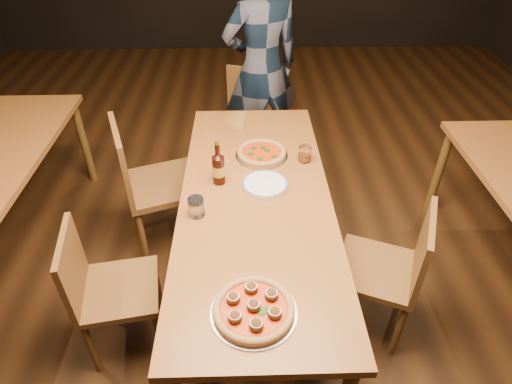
{
  "coord_description": "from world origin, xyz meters",
  "views": [
    {
      "loc": [
        -0.05,
        -1.78,
        2.16
      ],
      "look_at": [
        0.0,
        -0.05,
        0.82
      ],
      "focal_mm": 30.0,
      "sensor_mm": 36.0,
      "label": 1
    }
  ],
  "objects_px": {
    "chair_main_nw": "(119,289)",
    "beer_bottle": "(219,169)",
    "chair_main_sw": "(162,183)",
    "chair_end": "(245,126)",
    "diner": "(261,68)",
    "plate_stack": "(265,185)",
    "pizza_margherita": "(262,153)",
    "chair_main_e": "(377,269)",
    "table_main": "(256,207)",
    "water_glass": "(196,207)",
    "amber_glass": "(305,154)",
    "pizza_meatball": "(254,309)"
  },
  "relations": [
    {
      "from": "chair_main_e",
      "to": "amber_glass",
      "type": "height_order",
      "value": "chair_main_e"
    },
    {
      "from": "amber_glass",
      "to": "diner",
      "type": "bearing_deg",
      "value": 100.51
    },
    {
      "from": "chair_main_e",
      "to": "chair_end",
      "type": "height_order",
      "value": "chair_end"
    },
    {
      "from": "chair_main_nw",
      "to": "pizza_margherita",
      "type": "xyz_separation_m",
      "value": [
        0.76,
        0.73,
        0.35
      ]
    },
    {
      "from": "pizza_meatball",
      "to": "water_glass",
      "type": "distance_m",
      "value": 0.66
    },
    {
      "from": "pizza_meatball",
      "to": "amber_glass",
      "type": "relative_size",
      "value": 3.59
    },
    {
      "from": "table_main",
      "to": "pizza_margherita",
      "type": "bearing_deg",
      "value": 83.32
    },
    {
      "from": "plate_stack",
      "to": "pizza_meatball",
      "type": "bearing_deg",
      "value": -95.64
    },
    {
      "from": "pizza_meatball",
      "to": "diner",
      "type": "height_order",
      "value": "diner"
    },
    {
      "from": "pizza_margherita",
      "to": "water_glass",
      "type": "bearing_deg",
      "value": -122.88
    },
    {
      "from": "plate_stack",
      "to": "amber_glass",
      "type": "distance_m",
      "value": 0.35
    },
    {
      "from": "plate_stack",
      "to": "diner",
      "type": "relative_size",
      "value": 0.14
    },
    {
      "from": "chair_end",
      "to": "pizza_margherita",
      "type": "relative_size",
      "value": 2.88
    },
    {
      "from": "chair_main_sw",
      "to": "chair_end",
      "type": "bearing_deg",
      "value": -53.76
    },
    {
      "from": "chair_main_sw",
      "to": "beer_bottle",
      "type": "bearing_deg",
      "value": -150.38
    },
    {
      "from": "amber_glass",
      "to": "diner",
      "type": "relative_size",
      "value": 0.06
    },
    {
      "from": "pizza_margherita",
      "to": "plate_stack",
      "type": "xyz_separation_m",
      "value": [
        0.01,
        -0.31,
        -0.01
      ]
    },
    {
      "from": "chair_main_nw",
      "to": "chair_main_sw",
      "type": "bearing_deg",
      "value": -17.42
    },
    {
      "from": "table_main",
      "to": "plate_stack",
      "type": "relative_size",
      "value": 8.06
    },
    {
      "from": "diner",
      "to": "chair_main_e",
      "type": "bearing_deg",
      "value": 88.82
    },
    {
      "from": "chair_main_sw",
      "to": "beer_bottle",
      "type": "height_order",
      "value": "beer_bottle"
    },
    {
      "from": "chair_main_nw",
      "to": "chair_main_e",
      "type": "height_order",
      "value": "chair_main_e"
    },
    {
      "from": "chair_main_nw",
      "to": "chair_main_sw",
      "type": "distance_m",
      "value": 0.82
    },
    {
      "from": "chair_main_nw",
      "to": "pizza_margherita",
      "type": "relative_size",
      "value": 2.66
    },
    {
      "from": "pizza_margherita",
      "to": "water_glass",
      "type": "height_order",
      "value": "water_glass"
    },
    {
      "from": "table_main",
      "to": "chair_main_nw",
      "type": "distance_m",
      "value": 0.83
    },
    {
      "from": "chair_main_nw",
      "to": "beer_bottle",
      "type": "xyz_separation_m",
      "value": [
        0.51,
        0.47,
        0.42
      ]
    },
    {
      "from": "pizza_meatball",
      "to": "water_glass",
      "type": "height_order",
      "value": "water_glass"
    },
    {
      "from": "plate_stack",
      "to": "diner",
      "type": "distance_m",
      "value": 1.41
    },
    {
      "from": "chair_main_e",
      "to": "plate_stack",
      "type": "distance_m",
      "value": 0.75
    },
    {
      "from": "table_main",
      "to": "plate_stack",
      "type": "xyz_separation_m",
      "value": [
        0.05,
        0.09,
        0.08
      ]
    },
    {
      "from": "chair_end",
      "to": "plate_stack",
      "type": "xyz_separation_m",
      "value": [
        0.1,
        -1.21,
        0.31
      ]
    },
    {
      "from": "table_main",
      "to": "diner",
      "type": "relative_size",
      "value": 1.15
    },
    {
      "from": "chair_end",
      "to": "diner",
      "type": "height_order",
      "value": "diner"
    },
    {
      "from": "table_main",
      "to": "beer_bottle",
      "type": "distance_m",
      "value": 0.29
    },
    {
      "from": "chair_main_e",
      "to": "water_glass",
      "type": "relative_size",
      "value": 8.67
    },
    {
      "from": "pizza_meatball",
      "to": "amber_glass",
      "type": "distance_m",
      "value": 1.13
    },
    {
      "from": "plate_stack",
      "to": "water_glass",
      "type": "distance_m",
      "value": 0.42
    },
    {
      "from": "table_main",
      "to": "amber_glass",
      "type": "height_order",
      "value": "amber_glass"
    },
    {
      "from": "table_main",
      "to": "chair_main_e",
      "type": "relative_size",
      "value": 2.29
    },
    {
      "from": "table_main",
      "to": "chair_main_sw",
      "type": "relative_size",
      "value": 2.02
    },
    {
      "from": "table_main",
      "to": "chair_main_nw",
      "type": "xyz_separation_m",
      "value": [
        -0.71,
        -0.33,
        -0.26
      ]
    },
    {
      "from": "table_main",
      "to": "chair_main_sw",
      "type": "bearing_deg",
      "value": 141.34
    },
    {
      "from": "amber_glass",
      "to": "chair_main_nw",
      "type": "bearing_deg",
      "value": -146.43
    },
    {
      "from": "table_main",
      "to": "chair_main_sw",
      "type": "distance_m",
      "value": 0.79
    },
    {
      "from": "pizza_margherita",
      "to": "plate_stack",
      "type": "relative_size",
      "value": 1.28
    },
    {
      "from": "plate_stack",
      "to": "beer_bottle",
      "type": "bearing_deg",
      "value": 169.84
    },
    {
      "from": "chair_main_sw",
      "to": "pizza_margherita",
      "type": "distance_m",
      "value": 0.71
    },
    {
      "from": "table_main",
      "to": "chair_end",
      "type": "height_order",
      "value": "chair_end"
    },
    {
      "from": "pizza_margherita",
      "to": "water_glass",
      "type": "distance_m",
      "value": 0.64
    }
  ]
}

